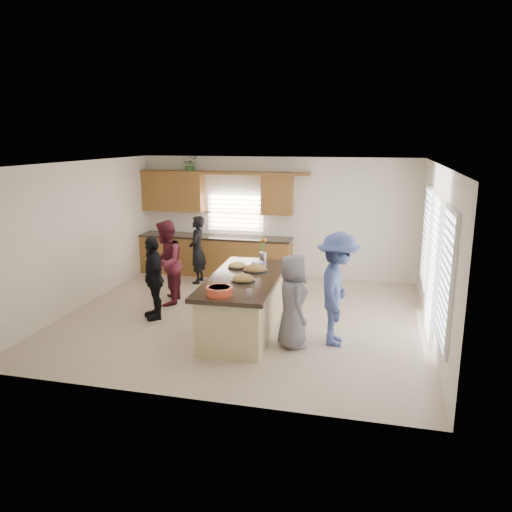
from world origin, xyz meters
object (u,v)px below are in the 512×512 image
(island, at_px, (244,305))
(woman_left_back, at_px, (197,250))
(woman_left_mid, at_px, (166,263))
(woman_left_front, at_px, (154,278))
(woman_right_back, at_px, (338,289))
(woman_right_front, at_px, (292,301))
(salad_bowl, at_px, (219,291))

(island, relative_size, woman_left_back, 1.79)
(woman_left_mid, height_order, woman_left_front, woman_left_mid)
(woman_left_front, bearing_deg, woman_left_back, 143.35)
(woman_right_back, bearing_deg, woman_right_front, 111.50)
(woman_right_back, bearing_deg, salad_bowl, 116.75)
(woman_left_front, height_order, woman_right_back, woman_right_back)
(woman_right_front, bearing_deg, woman_left_front, 49.77)
(woman_left_mid, bearing_deg, woman_left_back, 165.33)
(woman_right_back, bearing_deg, island, 81.89)
(salad_bowl, distance_m, woman_left_front, 2.09)
(island, height_order, woman_left_front, woman_left_front)
(island, bearing_deg, woman_right_back, -9.96)
(woman_left_back, relative_size, woman_left_front, 1.00)
(salad_bowl, xyz_separation_m, woman_right_front, (1.00, 0.59, -0.28))
(woman_left_front, bearing_deg, salad_bowl, 15.70)
(woman_left_mid, bearing_deg, salad_bowl, 29.03)
(island, bearing_deg, woman_right_front, -30.28)
(woman_left_mid, bearing_deg, woman_right_back, 59.12)
(island, bearing_deg, woman_left_front, 171.92)
(salad_bowl, xyz_separation_m, woman_left_mid, (-1.76, 2.05, -0.19))
(island, height_order, woman_left_back, woman_left_back)
(woman_left_back, height_order, woman_right_back, woman_right_back)
(woman_left_back, height_order, woman_right_front, woman_left_back)
(island, xyz_separation_m, woman_left_back, (-1.77, 2.53, 0.31))
(salad_bowl, bearing_deg, woman_right_back, 27.07)
(woman_left_front, xyz_separation_m, woman_right_back, (3.33, -0.40, 0.15))
(woman_right_back, distance_m, woman_right_front, 0.74)
(woman_left_back, relative_size, woman_right_back, 0.84)
(island, bearing_deg, woman_left_back, 122.90)
(woman_left_back, bearing_deg, salad_bowl, 18.69)
(salad_bowl, distance_m, woman_right_back, 1.88)
(island, height_order, woman_right_back, woman_right_back)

